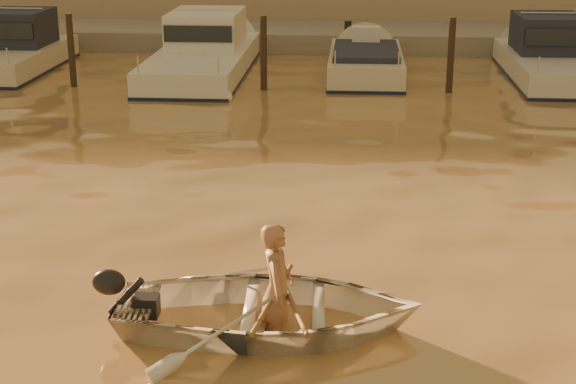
# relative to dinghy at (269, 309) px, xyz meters

# --- Properties ---
(ground_plane) EXTENTS (160.00, 160.00, 0.00)m
(ground_plane) POSITION_rel_dinghy_xyz_m (-1.30, 0.26, -0.26)
(ground_plane) COLOR olive
(ground_plane) RESTS_ON ground
(dinghy) EXTENTS (3.78, 2.78, 0.76)m
(dinghy) POSITION_rel_dinghy_xyz_m (0.00, 0.00, 0.00)
(dinghy) COLOR silver
(dinghy) RESTS_ON ground_plane
(person) EXTENTS (0.42, 0.62, 1.65)m
(person) POSITION_rel_dinghy_xyz_m (0.10, 0.00, 0.27)
(person) COLOR #9E6E4F
(person) RESTS_ON dinghy
(outboard_motor) EXTENTS (0.92, 0.44, 0.70)m
(outboard_motor) POSITION_rel_dinghy_xyz_m (-1.50, -0.07, 0.02)
(outboard_motor) COLOR black
(outboard_motor) RESTS_ON dinghy
(oar_port) EXTENTS (0.59, 2.05, 0.13)m
(oar_port) POSITION_rel_dinghy_xyz_m (0.25, 0.01, 0.16)
(oar_port) COLOR brown
(oar_port) RESTS_ON dinghy
(oar_starboard) EXTENTS (0.33, 2.09, 0.13)m
(oar_starboard) POSITION_rel_dinghy_xyz_m (0.05, 0.00, 0.16)
(oar_starboard) COLOR brown
(oar_starboard) RESTS_ON dinghy
(moored_boat_1) EXTENTS (2.16, 6.45, 1.75)m
(moored_boat_1) POSITION_rel_dinghy_xyz_m (-9.28, 16.26, 0.37)
(moored_boat_1) COLOR beige
(moored_boat_1) RESTS_ON ground_plane
(moored_boat_2) EXTENTS (2.59, 8.57, 1.75)m
(moored_boat_2) POSITION_rel_dinghy_xyz_m (-3.55, 16.26, 0.37)
(moored_boat_2) COLOR silver
(moored_boat_2) RESTS_ON ground_plane
(moored_boat_3) EXTENTS (2.10, 6.04, 0.95)m
(moored_boat_3) POSITION_rel_dinghy_xyz_m (1.27, 16.26, -0.03)
(moored_boat_3) COLOR beige
(moored_boat_3) RESTS_ON ground_plane
(moored_boat_4) EXTENTS (2.32, 7.11, 1.75)m
(moored_boat_4) POSITION_rel_dinghy_xyz_m (6.57, 16.26, 0.37)
(moored_boat_4) COLOR beige
(moored_boat_4) RESTS_ON ground_plane
(piling_1) EXTENTS (0.18, 0.18, 2.20)m
(piling_1) POSITION_rel_dinghy_xyz_m (-6.80, 14.06, 0.64)
(piling_1) COLOR #2D2319
(piling_1) RESTS_ON ground_plane
(piling_2) EXTENTS (0.18, 0.18, 2.20)m
(piling_2) POSITION_rel_dinghy_xyz_m (-1.50, 14.06, 0.64)
(piling_2) COLOR #2D2319
(piling_2) RESTS_ON ground_plane
(piling_3) EXTENTS (0.18, 0.18, 2.20)m
(piling_3) POSITION_rel_dinghy_xyz_m (3.50, 14.06, 0.64)
(piling_3) COLOR #2D2319
(piling_3) RESTS_ON ground_plane
(fender_c) EXTENTS (0.30, 0.30, 0.30)m
(fender_c) POSITION_rel_dinghy_xyz_m (-2.31, 12.54, -0.16)
(fender_c) COLOR white
(fender_c) RESTS_ON ground_plane
(fender_d) EXTENTS (0.30, 0.30, 0.30)m
(fender_d) POSITION_rel_dinghy_xyz_m (2.07, 14.27, -0.16)
(fender_d) COLOR orange
(fender_d) RESTS_ON ground_plane
(quay) EXTENTS (52.00, 4.00, 1.00)m
(quay) POSITION_rel_dinghy_xyz_m (-1.30, 21.76, -0.11)
(quay) COLOR gray
(quay) RESTS_ON ground_plane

